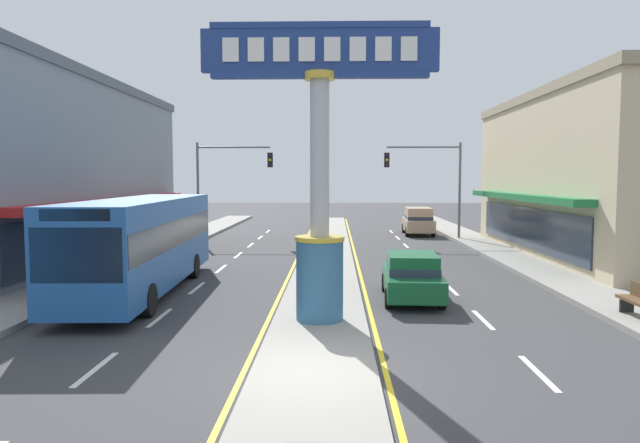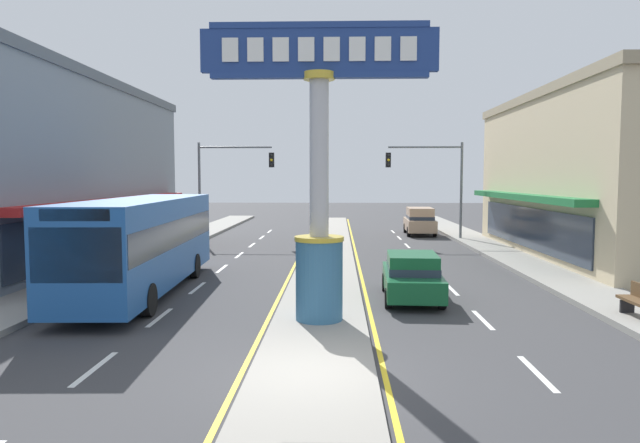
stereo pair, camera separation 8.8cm
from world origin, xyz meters
The scene contains 13 objects.
ground_plane centered at (0.00, 0.00, 0.00)m, with size 160.00×160.00×0.00m, color #3A3A3D.
median_strip centered at (0.00, 18.00, 0.07)m, with size 2.56×52.00×0.14m, color gray.
sidewalk_left centered at (-9.11, 16.00, 0.09)m, with size 2.47×60.00×0.18m, color gray.
sidewalk_right centered at (9.11, 16.00, 0.09)m, with size 2.47×60.00×0.18m, color gray.
lane_markings centered at (0.00, 16.65, 0.00)m, with size 9.30×52.00×0.01m.
district_sign centered at (0.00, 4.15, 3.81)m, with size 6.23×1.34×7.89m.
storefront_left centered at (-15.01, 15.57, 4.36)m, with size 10.54×22.26×8.72m.
storefront_right centered at (15.01, 17.80, 4.12)m, with size 10.95×18.53×8.23m.
traffic_light_left_side centered at (-6.51, 24.94, 4.25)m, with size 4.86×0.46×6.20m.
traffic_light_right_side centered at (6.51, 25.19, 4.25)m, with size 4.86×0.46×6.20m.
sedan_near_right_lane centered at (2.92, 7.43, 0.79)m, with size 1.99×4.38×1.53m.
bus_far_right_lane centered at (-6.23, 8.33, 1.87)m, with size 2.96×11.29×3.26m.
suv_near_left_lane centered at (6.23, 28.95, 0.98)m, with size 2.10×4.67×1.90m.
Camera 2 is at (0.50, -11.17, 3.98)m, focal length 32.21 mm.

